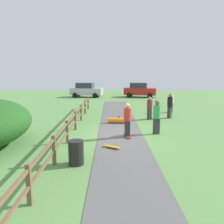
% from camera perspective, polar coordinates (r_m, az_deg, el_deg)
% --- Properties ---
extents(ground_plane, '(60.00, 60.00, 0.00)m').
position_cam_1_polar(ground_plane, '(12.27, 2.18, -5.87)').
color(ground_plane, '#60934C').
extents(asphalt_path, '(2.40, 28.00, 0.02)m').
position_cam_1_polar(asphalt_path, '(12.27, 2.18, -5.82)').
color(asphalt_path, '#605E5B').
rests_on(asphalt_path, ground_plane).
extents(wooden_fence, '(0.12, 18.12, 1.10)m').
position_cam_1_polar(wooden_fence, '(12.26, -10.05, -2.80)').
color(wooden_fence, brown).
rests_on(wooden_fence, ground_plane).
extents(trash_bin, '(0.56, 0.56, 0.90)m').
position_cam_1_polar(trash_bin, '(8.56, -8.95, -9.96)').
color(trash_bin, black).
rests_on(trash_bin, ground_plane).
extents(skater_riding, '(0.46, 0.82, 1.76)m').
position_cam_1_polar(skater_riding, '(11.68, 3.87, -1.64)').
color(skater_riding, '#B23326').
rests_on(skater_riding, asphalt_path).
extents(skater_fallen, '(1.46, 1.20, 0.36)m').
position_cam_1_polar(skater_fallen, '(15.10, 1.73, -2.06)').
color(skater_fallen, orange).
rests_on(skater_fallen, asphalt_path).
extents(skateboard_loose, '(0.79, 0.58, 0.08)m').
position_cam_1_polar(skateboard_loose, '(10.21, -0.01, -8.64)').
color(skateboard_loose, '#BF8C19').
rests_on(skateboard_loose, asphalt_path).
extents(bystander_black, '(0.54, 0.54, 1.80)m').
position_cam_1_polar(bystander_black, '(17.14, 14.24, 1.79)').
color(bystander_black, '#2D2D33').
rests_on(bystander_black, ground_plane).
extents(bystander_green, '(0.49, 0.49, 1.86)m').
position_cam_1_polar(bystander_green, '(12.54, 11.10, -0.85)').
color(bystander_green, '#2D2D33').
rests_on(bystander_green, ground_plane).
extents(bystander_white, '(0.53, 0.53, 1.71)m').
position_cam_1_polar(bystander_white, '(19.59, 14.56, 2.60)').
color(bystander_white, '#2D2D33').
rests_on(bystander_white, ground_plane).
extents(bystander_maroon, '(0.54, 0.54, 1.63)m').
position_cam_1_polar(bystander_maroon, '(16.36, 9.37, 1.21)').
color(bystander_maroon, '#2D2D33').
rests_on(bystander_maroon, ground_plane).
extents(parked_car_red, '(4.48, 2.73, 1.92)m').
position_cam_1_polar(parked_car_red, '(30.92, 6.96, 5.49)').
color(parked_car_red, red).
rests_on(parked_car_red, ground_plane).
extents(parked_car_silver, '(4.42, 2.51, 1.92)m').
position_cam_1_polar(parked_car_silver, '(30.84, -6.45, 5.49)').
color(parked_car_silver, '#B7B7BC').
rests_on(parked_car_silver, ground_plane).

